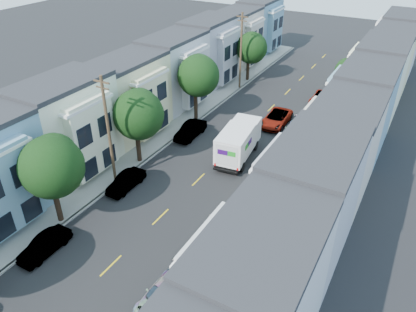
# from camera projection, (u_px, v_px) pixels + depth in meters

# --- Properties ---
(ground) EXTENTS (160.00, 160.00, 0.00)m
(ground) POSITION_uv_depth(u_px,v_px,m) (161.00, 217.00, 32.54)
(ground) COLOR black
(ground) RESTS_ON ground
(road_slab) EXTENTS (12.00, 70.00, 0.02)m
(road_slab) POSITION_uv_depth(u_px,v_px,m) (240.00, 138.00, 43.73)
(road_slab) COLOR black
(road_slab) RESTS_ON ground
(curb_left) EXTENTS (0.30, 70.00, 0.15)m
(curb_left) POSITION_uv_depth(u_px,v_px,m) (192.00, 125.00, 46.21)
(curb_left) COLOR gray
(curb_left) RESTS_ON ground
(curb_right) EXTENTS (0.30, 70.00, 0.15)m
(curb_right) POSITION_uv_depth(u_px,v_px,m) (294.00, 152.00, 41.17)
(curb_right) COLOR gray
(curb_right) RESTS_ON ground
(sidewalk_left) EXTENTS (2.60, 70.00, 0.15)m
(sidewalk_left) POSITION_uv_depth(u_px,v_px,m) (183.00, 123.00, 46.76)
(sidewalk_left) COLOR gray
(sidewalk_left) RESTS_ON ground
(sidewalk_right) EXTENTS (2.60, 70.00, 0.15)m
(sidewalk_right) POSITION_uv_depth(u_px,v_px,m) (307.00, 155.00, 40.63)
(sidewalk_right) COLOR gray
(sidewalk_right) RESTS_ON ground
(centerline) EXTENTS (0.12, 70.00, 0.01)m
(centerline) POSITION_uv_depth(u_px,v_px,m) (240.00, 138.00, 43.73)
(centerline) COLOR gold
(centerline) RESTS_ON ground
(townhouse_row_left) EXTENTS (5.00, 70.00, 8.50)m
(townhouse_row_left) POSITION_uv_depth(u_px,v_px,m) (156.00, 116.00, 48.38)
(townhouse_row_left) COLOR beige
(townhouse_row_left) RESTS_ON ground
(townhouse_row_right) EXTENTS (5.00, 70.00, 8.50)m
(townhouse_row_right) POSITION_uv_depth(u_px,v_px,m) (345.00, 166.00, 39.09)
(townhouse_row_right) COLOR beige
(townhouse_row_right) RESTS_ON ground
(tree_b) EXTENTS (4.70, 4.70, 7.56)m
(tree_b) POSITION_uv_depth(u_px,v_px,m) (51.00, 167.00, 29.31)
(tree_b) COLOR black
(tree_b) RESTS_ON ground
(tree_c) EXTENTS (4.70, 4.70, 7.51)m
(tree_c) POSITION_uv_depth(u_px,v_px,m) (138.00, 115.00, 36.92)
(tree_c) COLOR black
(tree_c) RESTS_ON ground
(tree_d) EXTENTS (4.70, 4.70, 7.76)m
(tree_d) POSITION_uv_depth(u_px,v_px,m) (198.00, 76.00, 44.86)
(tree_d) COLOR black
(tree_d) RESTS_ON ground
(tree_e) EXTENTS (4.34, 4.34, 6.97)m
(tree_e) POSITION_uv_depth(u_px,v_px,m) (251.00, 48.00, 56.04)
(tree_e) COLOR black
(tree_e) RESTS_ON ground
(tree_far_r) EXTENTS (3.00, 3.00, 5.38)m
(tree_far_r) POSITION_uv_depth(u_px,v_px,m) (345.00, 71.00, 50.65)
(tree_far_r) COLOR black
(tree_far_r) RESTS_ON ground
(utility_pole_near) EXTENTS (1.60, 0.26, 10.00)m
(utility_pole_near) POSITION_uv_depth(u_px,v_px,m) (109.00, 132.00, 33.98)
(utility_pole_near) COLOR #42301E
(utility_pole_near) RESTS_ON ground
(utility_pole_far) EXTENTS (1.60, 0.26, 10.00)m
(utility_pole_far) POSITION_uv_depth(u_px,v_px,m) (241.00, 51.00, 53.38)
(utility_pole_far) COLOR #42301E
(utility_pole_far) RESTS_ON ground
(fedex_truck) EXTENTS (2.66, 6.92, 3.32)m
(fedex_truck) POSITION_uv_depth(u_px,v_px,m) (238.00, 141.00, 39.45)
(fedex_truck) COLOR silver
(fedex_truck) RESTS_ON ground
(lead_sedan) EXTENTS (2.62, 5.48, 1.51)m
(lead_sedan) POSITION_uv_depth(u_px,v_px,m) (276.00, 119.00, 46.15)
(lead_sedan) COLOR black
(lead_sedan) RESTS_ON ground
(parked_left_b) EXTENTS (1.40, 3.97, 1.32)m
(parked_left_b) POSITION_uv_depth(u_px,v_px,m) (45.00, 246.00, 28.82)
(parked_left_b) COLOR black
(parked_left_b) RESTS_ON ground
(parked_left_c) EXTENTS (1.45, 4.05, 1.35)m
(parked_left_c) POSITION_uv_depth(u_px,v_px,m) (126.00, 182.00, 35.58)
(parked_left_c) COLOR #9098A6
(parked_left_c) RESTS_ON ground
(parked_left_d) EXTENTS (1.71, 4.61, 1.53)m
(parked_left_d) POSITION_uv_depth(u_px,v_px,m) (191.00, 130.00, 43.68)
(parked_left_d) COLOR #5E0B11
(parked_left_d) RESTS_ON ground
(parked_right_a) EXTENTS (2.04, 4.67, 1.39)m
(parked_right_a) POSITION_uv_depth(u_px,v_px,m) (164.00, 293.00, 25.22)
(parked_right_a) COLOR #535454
(parked_right_a) RESTS_ON ground
(parked_right_b) EXTENTS (2.04, 4.42, 1.30)m
(parked_right_b) POSITION_uv_depth(u_px,v_px,m) (206.00, 241.00, 29.22)
(parked_right_b) COLOR silver
(parked_right_b) RESTS_ON ground
(parked_right_c) EXTENTS (2.22, 4.90, 1.45)m
(parked_right_c) POSITION_uv_depth(u_px,v_px,m) (295.00, 130.00, 43.91)
(parked_right_c) COLOR black
(parked_right_c) RESTS_ON ground
(parked_right_d) EXTENTS (2.20, 4.77, 1.33)m
(parked_right_d) POSITION_uv_depth(u_px,v_px,m) (321.00, 98.00, 51.39)
(parked_right_d) COLOR #080B3C
(parked_right_d) RESTS_ON ground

